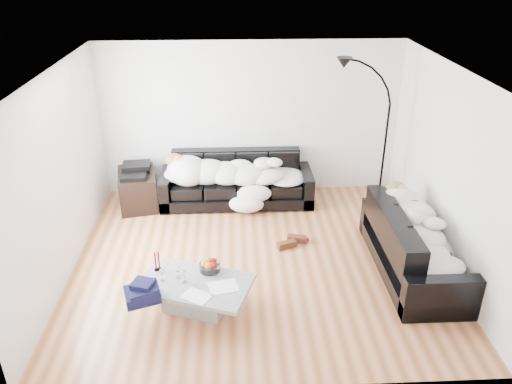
{
  "coord_description": "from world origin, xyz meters",
  "views": [
    {
      "loc": [
        -0.29,
        -5.8,
        3.93
      ],
      "look_at": [
        0.0,
        0.3,
        0.9
      ],
      "focal_mm": 35.0,
      "sensor_mm": 36.0,
      "label": 1
    }
  ],
  "objects_px": {
    "candle_right": "(159,261)",
    "floor_lamp": "(385,146)",
    "fruit_bowl": "(210,265)",
    "wine_glass_a": "(178,272)",
    "stereo": "(136,170)",
    "sofa_back": "(237,180)",
    "candle_left": "(155,262)",
    "wine_glass_c": "(184,276)",
    "sleeper_back": "(236,169)",
    "av_cabinet": "(138,189)",
    "sofa_right": "(415,243)",
    "coffee_table": "(196,295)",
    "shoes": "(291,242)",
    "sleeper_right": "(417,229)",
    "wine_glass_b": "(162,275)"
  },
  "relations": [
    {
      "from": "sofa_back",
      "to": "candle_left",
      "type": "relative_size",
      "value": 9.75
    },
    {
      "from": "fruit_bowl",
      "to": "candle_right",
      "type": "height_order",
      "value": "candle_right"
    },
    {
      "from": "fruit_bowl",
      "to": "av_cabinet",
      "type": "xyz_separation_m",
      "value": [
        -1.28,
        2.49,
        -0.16
      ]
    },
    {
      "from": "av_cabinet",
      "to": "sleeper_right",
      "type": "bearing_deg",
      "value": -38.74
    },
    {
      "from": "fruit_bowl",
      "to": "floor_lamp",
      "type": "xyz_separation_m",
      "value": [
        2.7,
        2.2,
        0.63
      ]
    },
    {
      "from": "sleeper_back",
      "to": "wine_glass_a",
      "type": "relative_size",
      "value": 13.26
    },
    {
      "from": "wine_glass_c",
      "to": "candle_left",
      "type": "bearing_deg",
      "value": 144.61
    },
    {
      "from": "sofa_right",
      "to": "candle_left",
      "type": "xyz_separation_m",
      "value": [
        -3.32,
        -0.39,
        0.08
      ]
    },
    {
      "from": "shoes",
      "to": "floor_lamp",
      "type": "xyz_separation_m",
      "value": [
        1.56,
        1.09,
        1.04
      ]
    },
    {
      "from": "wine_glass_c",
      "to": "stereo",
      "type": "height_order",
      "value": "stereo"
    },
    {
      "from": "candle_left",
      "to": "floor_lamp",
      "type": "bearing_deg",
      "value": 32.96
    },
    {
      "from": "sleeper_back",
      "to": "sleeper_right",
      "type": "height_order",
      "value": "sleeper_right"
    },
    {
      "from": "coffee_table",
      "to": "floor_lamp",
      "type": "relative_size",
      "value": 0.59
    },
    {
      "from": "sofa_back",
      "to": "stereo",
      "type": "bearing_deg",
      "value": -178.6
    },
    {
      "from": "coffee_table",
      "to": "stereo",
      "type": "xyz_separation_m",
      "value": [
        -1.11,
        2.72,
        0.46
      ]
    },
    {
      "from": "candle_left",
      "to": "shoes",
      "type": "relative_size",
      "value": 0.55
    },
    {
      "from": "sleeper_back",
      "to": "stereo",
      "type": "distance_m",
      "value": 1.64
    },
    {
      "from": "coffee_table",
      "to": "fruit_bowl",
      "type": "height_order",
      "value": "fruit_bowl"
    },
    {
      "from": "fruit_bowl",
      "to": "sofa_right",
      "type": "bearing_deg",
      "value": 8.88
    },
    {
      "from": "sofa_right",
      "to": "candle_left",
      "type": "height_order",
      "value": "sofa_right"
    },
    {
      "from": "stereo",
      "to": "wine_glass_c",
      "type": "bearing_deg",
      "value": -74.92
    },
    {
      "from": "sleeper_right",
      "to": "floor_lamp",
      "type": "distance_m",
      "value": 1.84
    },
    {
      "from": "candle_right",
      "to": "fruit_bowl",
      "type": "bearing_deg",
      "value": -3.83
    },
    {
      "from": "sleeper_right",
      "to": "stereo",
      "type": "bearing_deg",
      "value": 62.39
    },
    {
      "from": "coffee_table",
      "to": "candle_right",
      "type": "xyz_separation_m",
      "value": [
        -0.44,
        0.27,
        0.32
      ]
    },
    {
      "from": "stereo",
      "to": "sofa_right",
      "type": "bearing_deg",
      "value": -32.67
    },
    {
      "from": "candle_left",
      "to": "sofa_right",
      "type": "bearing_deg",
      "value": 6.65
    },
    {
      "from": "candle_right",
      "to": "shoes",
      "type": "height_order",
      "value": "candle_right"
    },
    {
      "from": "sofa_back",
      "to": "shoes",
      "type": "xyz_separation_m",
      "value": [
        0.78,
        -1.41,
        -0.36
      ]
    },
    {
      "from": "sleeper_right",
      "to": "wine_glass_b",
      "type": "relative_size",
      "value": 11.27
    },
    {
      "from": "wine_glass_a",
      "to": "stereo",
      "type": "xyz_separation_m",
      "value": [
        -0.92,
        2.62,
        0.19
      ]
    },
    {
      "from": "sleeper_right",
      "to": "wine_glass_b",
      "type": "bearing_deg",
      "value": 100.54
    },
    {
      "from": "av_cabinet",
      "to": "floor_lamp",
      "type": "distance_m",
      "value": 4.07
    },
    {
      "from": "candle_right",
      "to": "floor_lamp",
      "type": "xyz_separation_m",
      "value": [
        3.31,
        2.16,
        0.59
      ]
    },
    {
      "from": "sofa_right",
      "to": "sleeper_back",
      "type": "bearing_deg",
      "value": 48.32
    },
    {
      "from": "sleeper_back",
      "to": "shoes",
      "type": "height_order",
      "value": "sleeper_back"
    },
    {
      "from": "fruit_bowl",
      "to": "wine_glass_a",
      "type": "distance_m",
      "value": 0.39
    },
    {
      "from": "fruit_bowl",
      "to": "av_cabinet",
      "type": "height_order",
      "value": "av_cabinet"
    },
    {
      "from": "wine_glass_c",
      "to": "av_cabinet",
      "type": "height_order",
      "value": "av_cabinet"
    },
    {
      "from": "coffee_table",
      "to": "av_cabinet",
      "type": "relative_size",
      "value": 1.52
    },
    {
      "from": "wine_glass_b",
      "to": "stereo",
      "type": "xyz_separation_m",
      "value": [
        -0.73,
        2.67,
        0.19
      ]
    },
    {
      "from": "wine_glass_c",
      "to": "shoes",
      "type": "distance_m",
      "value": 2.0
    },
    {
      "from": "wine_glass_c",
      "to": "stereo",
      "type": "xyz_separation_m",
      "value": [
        -0.99,
        2.71,
        0.19
      ]
    },
    {
      "from": "wine_glass_a",
      "to": "stereo",
      "type": "height_order",
      "value": "stereo"
    },
    {
      "from": "sofa_back",
      "to": "stereo",
      "type": "distance_m",
      "value": 1.66
    },
    {
      "from": "fruit_bowl",
      "to": "wine_glass_c",
      "type": "distance_m",
      "value": 0.37
    },
    {
      "from": "wine_glass_a",
      "to": "wine_glass_c",
      "type": "distance_m",
      "value": 0.12
    },
    {
      "from": "shoes",
      "to": "floor_lamp",
      "type": "relative_size",
      "value": 0.22
    },
    {
      "from": "coffee_table",
      "to": "stereo",
      "type": "relative_size",
      "value": 2.94
    },
    {
      "from": "sleeper_back",
      "to": "wine_glass_a",
      "type": "xyz_separation_m",
      "value": [
        -0.73,
        -2.61,
        -0.18
      ]
    }
  ]
}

